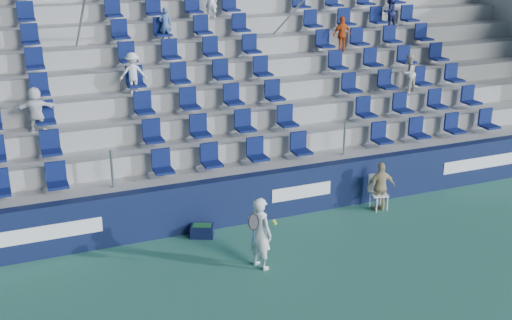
# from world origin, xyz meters

# --- Properties ---
(ground) EXTENTS (70.00, 70.00, 0.00)m
(ground) POSITION_xyz_m (0.00, 0.00, 0.00)
(ground) COLOR #2F6E57
(ground) RESTS_ON ground
(sponsor_wall) EXTENTS (24.00, 0.32, 1.20)m
(sponsor_wall) POSITION_xyz_m (0.00, 3.15, 0.60)
(sponsor_wall) COLOR #10183B
(sponsor_wall) RESTS_ON ground
(grandstand) EXTENTS (24.00, 8.17, 6.63)m
(grandstand) POSITION_xyz_m (-0.00, 8.24, 2.13)
(grandstand) COLOR gray
(grandstand) RESTS_ON ground
(tennis_player) EXTENTS (0.69, 0.68, 1.59)m
(tennis_player) POSITION_xyz_m (-0.46, 0.92, 0.80)
(tennis_player) COLOR silver
(tennis_player) RESTS_ON ground
(line_judge_chair) EXTENTS (0.48, 0.49, 0.90)m
(line_judge_chair) POSITION_xyz_m (3.48, 2.64, 0.51)
(line_judge_chair) COLOR white
(line_judge_chair) RESTS_ON ground
(line_judge) EXTENTS (0.79, 0.44, 1.28)m
(line_judge) POSITION_xyz_m (3.48, 2.50, 0.64)
(line_judge) COLOR tan
(line_judge) RESTS_ON ground
(ball_bin) EXTENTS (0.62, 0.53, 0.30)m
(ball_bin) POSITION_xyz_m (-1.17, 2.75, 0.16)
(ball_bin) COLOR #0E1436
(ball_bin) RESTS_ON ground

